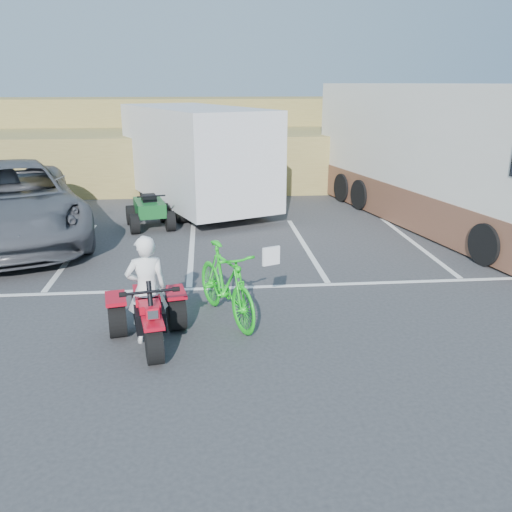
{
  "coord_description": "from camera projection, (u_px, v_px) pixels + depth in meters",
  "views": [
    {
      "loc": [
        0.38,
        -7.25,
        3.74
      ],
      "look_at": [
        1.17,
        1.24,
        1.0
      ],
      "focal_mm": 38.0,
      "sensor_mm": 36.0,
      "label": 1
    }
  ],
  "objects": [
    {
      "name": "ground",
      "position": [
        185.0,
        348.0,
        7.99
      ],
      "size": [
        100.0,
        100.0,
        0.0
      ],
      "primitive_type": "plane",
      "color": "#333335",
      "rests_on": "ground"
    },
    {
      "name": "parking_stripes",
      "position": [
        230.0,
        260.0,
        11.92
      ],
      "size": [
        28.0,
        5.16,
        0.01
      ],
      "color": "white",
      "rests_on": "ground"
    },
    {
      "name": "grass_embankment",
      "position": [
        196.0,
        142.0,
        22.23
      ],
      "size": [
        40.0,
        8.5,
        3.1
      ],
      "color": "olive",
      "rests_on": "ground"
    },
    {
      "name": "red_trike_atv",
      "position": [
        151.0,
        345.0,
        8.09
      ],
      "size": [
        1.49,
        1.81,
        1.05
      ],
      "primitive_type": null,
      "rotation": [
        0.0,
        0.0,
        0.19
      ],
      "color": "#B00A1B",
      "rests_on": "ground"
    },
    {
      "name": "rider",
      "position": [
        147.0,
        290.0,
        7.98
      ],
      "size": [
        0.67,
        0.5,
        1.66
      ],
      "primitive_type": "imported",
      "rotation": [
        0.0,
        0.0,
        3.33
      ],
      "color": "white",
      "rests_on": "ground"
    },
    {
      "name": "green_dirt_bike",
      "position": [
        226.0,
        283.0,
        8.8
      ],
      "size": [
        1.33,
        2.16,
        1.26
      ],
      "primitive_type": "imported",
      "rotation": [
        0.0,
        0.0,
        0.38
      ],
      "color": "#14BF19",
      "rests_on": "ground"
    },
    {
      "name": "grey_pickup",
      "position": [
        10.0,
        202.0,
        13.21
      ],
      "size": [
        5.33,
        7.48,
        1.89
      ],
      "primitive_type": "imported",
      "rotation": [
        0.0,
        0.0,
        0.36
      ],
      "color": "#4C4E55",
      "rests_on": "ground"
    },
    {
      "name": "cargo_trailer",
      "position": [
        194.0,
        154.0,
        16.51
      ],
      "size": [
        4.95,
        7.04,
        3.05
      ],
      "rotation": [
        0.0,
        0.0,
        0.4
      ],
      "color": "silver",
      "rests_on": "ground"
    },
    {
      "name": "rv_motorhome",
      "position": [
        440.0,
        165.0,
        14.75
      ],
      "size": [
        4.69,
        10.49,
        3.66
      ],
      "rotation": [
        0.0,
        0.0,
        0.21
      ],
      "color": "silver",
      "rests_on": "ground"
    },
    {
      "name": "quad_atv_blue",
      "position": [
        34.0,
        246.0,
        13.0
      ],
      "size": [
        1.4,
        1.68,
        0.96
      ],
      "primitive_type": null,
      "rotation": [
        0.0,
        0.0,
        0.23
      ],
      "color": "navy",
      "rests_on": "ground"
    },
    {
      "name": "quad_atv_green",
      "position": [
        151.0,
        228.0,
        14.63
      ],
      "size": [
        1.45,
        1.74,
        1.0
      ],
      "primitive_type": null,
      "rotation": [
        0.0,
        0.0,
        0.22
      ],
      "color": "#135521",
      "rests_on": "ground"
    }
  ]
}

